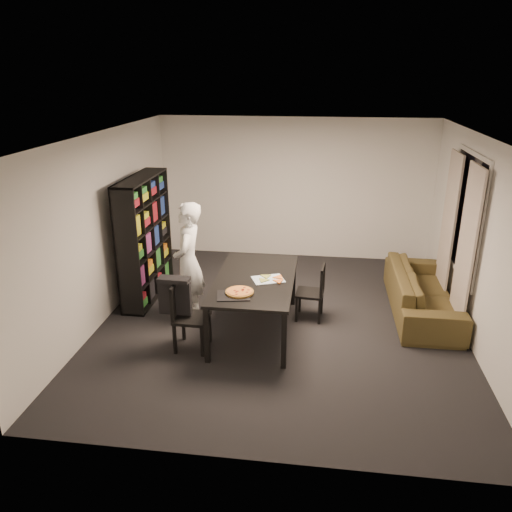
# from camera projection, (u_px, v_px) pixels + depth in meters

# --- Properties ---
(room) EXTENTS (5.01, 5.51, 2.61)m
(room) POSITION_uv_depth(u_px,v_px,m) (282.00, 234.00, 6.68)
(room) COLOR black
(room) RESTS_ON ground
(window_pane) EXTENTS (0.02, 1.40, 1.60)m
(window_pane) POSITION_uv_depth(u_px,v_px,m) (466.00, 215.00, 6.85)
(window_pane) COLOR black
(window_pane) RESTS_ON room
(window_frame) EXTENTS (0.03, 1.52, 1.72)m
(window_frame) POSITION_uv_depth(u_px,v_px,m) (466.00, 215.00, 6.85)
(window_frame) COLOR white
(window_frame) RESTS_ON room
(curtain_left) EXTENTS (0.03, 0.70, 2.25)m
(curtain_left) POSITION_uv_depth(u_px,v_px,m) (466.00, 251.00, 6.50)
(curtain_left) COLOR #C0B2A4
(curtain_left) RESTS_ON room
(curtain_right) EXTENTS (0.03, 0.70, 2.25)m
(curtain_right) POSITION_uv_depth(u_px,v_px,m) (448.00, 228.00, 7.47)
(curtain_right) COLOR #C0B2A4
(curtain_right) RESTS_ON room
(bookshelf) EXTENTS (0.35, 1.50, 1.90)m
(bookshelf) POSITION_uv_depth(u_px,v_px,m) (145.00, 238.00, 7.63)
(bookshelf) COLOR black
(bookshelf) RESTS_ON room
(dining_table) EXTENTS (1.03, 1.86, 0.78)m
(dining_table) POSITION_uv_depth(u_px,v_px,m) (255.00, 283.00, 6.64)
(dining_table) COLOR black
(dining_table) RESTS_ON room
(chair_left) EXTENTS (0.43, 0.43, 0.89)m
(chair_left) POSITION_uv_depth(u_px,v_px,m) (185.00, 311.00, 6.29)
(chair_left) COLOR black
(chair_left) RESTS_ON room
(chair_right) EXTENTS (0.41, 0.41, 0.81)m
(chair_right) POSITION_uv_depth(u_px,v_px,m) (316.00, 289.00, 7.05)
(chair_right) COLOR black
(chair_right) RESTS_ON room
(draped_jacket) EXTENTS (0.42, 0.19, 0.49)m
(draped_jacket) POSITION_uv_depth(u_px,v_px,m) (175.00, 294.00, 6.23)
(draped_jacket) COLOR black
(draped_jacket) RESTS_ON chair_left
(person) EXTENTS (0.44, 0.65, 1.71)m
(person) POSITION_uv_depth(u_px,v_px,m) (188.00, 262.00, 6.94)
(person) COLOR white
(person) RESTS_ON room
(baking_tray) EXTENTS (0.45, 0.39, 0.01)m
(baking_tray) POSITION_uv_depth(u_px,v_px,m) (233.00, 295.00, 6.09)
(baking_tray) COLOR black
(baking_tray) RESTS_ON dining_table
(pepperoni_pizza) EXTENTS (0.35, 0.35, 0.03)m
(pepperoni_pizza) POSITION_uv_depth(u_px,v_px,m) (240.00, 292.00, 6.14)
(pepperoni_pizza) COLOR olive
(pepperoni_pizza) RESTS_ON dining_table
(kitchen_towel) EXTENTS (0.48, 0.43, 0.01)m
(kitchen_towel) POSITION_uv_depth(u_px,v_px,m) (268.00, 279.00, 6.56)
(kitchen_towel) COLOR white
(kitchen_towel) RESTS_ON dining_table
(pizza_slices) EXTENTS (0.41, 0.36, 0.01)m
(pizza_slices) POSITION_uv_depth(u_px,v_px,m) (271.00, 279.00, 6.56)
(pizza_slices) COLOR gold
(pizza_slices) RESTS_ON dining_table
(sofa) EXTENTS (0.85, 2.18, 0.64)m
(sofa) POSITION_uv_depth(u_px,v_px,m) (422.00, 292.00, 7.30)
(sofa) COLOR #473A1C
(sofa) RESTS_ON room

